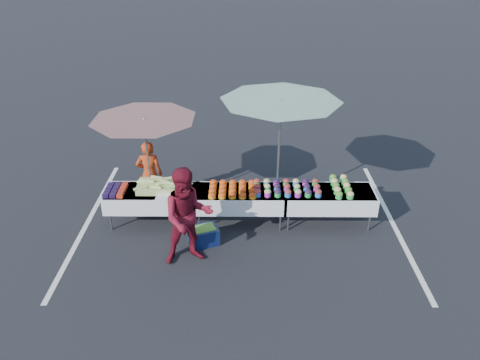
{
  "coord_description": "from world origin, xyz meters",
  "views": [
    {
      "loc": [
        0.06,
        -8.23,
        5.42
      ],
      "look_at": [
        0.0,
        0.0,
        1.0
      ],
      "focal_mm": 35.0,
      "sensor_mm": 36.0,
      "label": 1
    }
  ],
  "objects_px": {
    "table_center": "(240,198)",
    "storage_bin": "(204,235)",
    "customer": "(188,217)",
    "umbrella_left": "(145,127)",
    "umbrella_right": "(280,110)",
    "table_right": "(328,198)",
    "table_left": "(152,198)",
    "vendor": "(150,174)"
  },
  "relations": [
    {
      "from": "vendor",
      "to": "storage_bin",
      "type": "height_order",
      "value": "vendor"
    },
    {
      "from": "customer",
      "to": "storage_bin",
      "type": "bearing_deg",
      "value": 52.77
    },
    {
      "from": "table_right",
      "to": "storage_bin",
      "type": "height_order",
      "value": "table_right"
    },
    {
      "from": "table_left",
      "to": "umbrella_left",
      "type": "relative_size",
      "value": 0.67
    },
    {
      "from": "table_left",
      "to": "table_center",
      "type": "relative_size",
      "value": 1.0
    },
    {
      "from": "table_left",
      "to": "storage_bin",
      "type": "distance_m",
      "value": 1.39
    },
    {
      "from": "table_center",
      "to": "customer",
      "type": "bearing_deg",
      "value": -125.77
    },
    {
      "from": "table_right",
      "to": "storage_bin",
      "type": "relative_size",
      "value": 2.86
    },
    {
      "from": "customer",
      "to": "umbrella_left",
      "type": "height_order",
      "value": "umbrella_left"
    },
    {
      "from": "customer",
      "to": "umbrella_left",
      "type": "bearing_deg",
      "value": 105.73
    },
    {
      "from": "table_center",
      "to": "table_right",
      "type": "xyz_separation_m",
      "value": [
        1.8,
        0.0,
        0.0
      ]
    },
    {
      "from": "storage_bin",
      "to": "umbrella_right",
      "type": "bearing_deg",
      "value": 20.67
    },
    {
      "from": "vendor",
      "to": "umbrella_left",
      "type": "bearing_deg",
      "value": 99.3
    },
    {
      "from": "vendor",
      "to": "customer",
      "type": "xyz_separation_m",
      "value": [
        1.04,
        -1.96,
        0.17
      ]
    },
    {
      "from": "table_right",
      "to": "umbrella_left",
      "type": "distance_m",
      "value": 3.96
    },
    {
      "from": "table_center",
      "to": "table_right",
      "type": "relative_size",
      "value": 1.0
    },
    {
      "from": "vendor",
      "to": "umbrella_right",
      "type": "xyz_separation_m",
      "value": [
        2.75,
        -0.09,
        1.49
      ]
    },
    {
      "from": "table_right",
      "to": "umbrella_left",
      "type": "relative_size",
      "value": 0.67
    },
    {
      "from": "table_left",
      "to": "umbrella_right",
      "type": "distance_m",
      "value": 3.15
    },
    {
      "from": "table_center",
      "to": "vendor",
      "type": "bearing_deg",
      "value": 160.57
    },
    {
      "from": "table_center",
      "to": "umbrella_left",
      "type": "bearing_deg",
      "value": 168.08
    },
    {
      "from": "storage_bin",
      "to": "table_center",
      "type": "bearing_deg",
      "value": 25.75
    },
    {
      "from": "table_right",
      "to": "storage_bin",
      "type": "distance_m",
      "value": 2.65
    },
    {
      "from": "table_left",
      "to": "umbrella_right",
      "type": "height_order",
      "value": "umbrella_right"
    },
    {
      "from": "table_center",
      "to": "umbrella_right",
      "type": "bearing_deg",
      "value": 36.89
    },
    {
      "from": "table_right",
      "to": "vendor",
      "type": "xyz_separation_m",
      "value": [
        -3.75,
        0.69,
        0.18
      ]
    },
    {
      "from": "table_right",
      "to": "table_center",
      "type": "bearing_deg",
      "value": 180.0
    },
    {
      "from": "customer",
      "to": "umbrella_left",
      "type": "relative_size",
      "value": 0.68
    },
    {
      "from": "storage_bin",
      "to": "table_right",
      "type": "bearing_deg",
      "value": -4.59
    },
    {
      "from": "storage_bin",
      "to": "vendor",
      "type": "bearing_deg",
      "value": 109.35
    },
    {
      "from": "umbrella_left",
      "to": "vendor",
      "type": "bearing_deg",
      "value": 101.79
    },
    {
      "from": "vendor",
      "to": "umbrella_right",
      "type": "relative_size",
      "value": 0.56
    },
    {
      "from": "table_center",
      "to": "umbrella_left",
      "type": "distance_m",
      "value": 2.38
    },
    {
      "from": "table_left",
      "to": "table_center",
      "type": "bearing_deg",
      "value": 0.0
    },
    {
      "from": "umbrella_left",
      "to": "storage_bin",
      "type": "height_order",
      "value": "umbrella_left"
    },
    {
      "from": "vendor",
      "to": "customer",
      "type": "relative_size",
      "value": 0.82
    },
    {
      "from": "table_right",
      "to": "customer",
      "type": "xyz_separation_m",
      "value": [
        -2.71,
        -1.27,
        0.35
      ]
    },
    {
      "from": "umbrella_left",
      "to": "umbrella_right",
      "type": "bearing_deg",
      "value": 4.26
    },
    {
      "from": "table_right",
      "to": "vendor",
      "type": "bearing_deg",
      "value": 169.59
    },
    {
      "from": "table_center",
      "to": "storage_bin",
      "type": "height_order",
      "value": "table_center"
    },
    {
      "from": "table_left",
      "to": "umbrella_left",
      "type": "height_order",
      "value": "umbrella_left"
    },
    {
      "from": "vendor",
      "to": "umbrella_left",
      "type": "distance_m",
      "value": 1.23
    }
  ]
}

